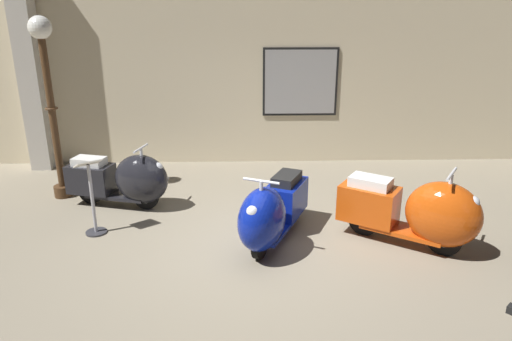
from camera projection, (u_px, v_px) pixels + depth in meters
ground_plane at (256, 252)px, 6.00m from camera, size 60.00×60.00×0.00m
showroom_back_wall at (243, 57)px, 8.82m from camera, size 18.00×0.63×3.99m
scooter_0 at (126, 180)px, 7.18m from camera, size 1.64×0.85×0.97m
scooter_1 at (270, 213)px, 6.00m from camera, size 1.11×1.70×1.01m
scooter_2 at (419, 212)px, 5.96m from camera, size 1.73×1.39×1.07m
lamppost at (49, 90)px, 7.16m from camera, size 0.33×0.33×2.77m
info_stanchion at (93, 203)px, 6.35m from camera, size 0.39×0.37×1.05m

